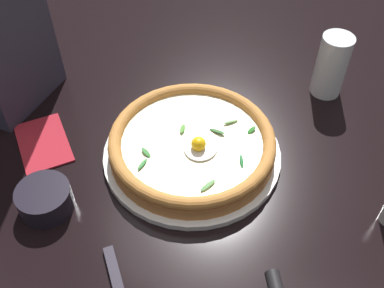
# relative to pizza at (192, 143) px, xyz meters

# --- Properties ---
(ground_plane) EXTENTS (2.40, 2.40, 0.03)m
(ground_plane) POSITION_rel_pizza_xyz_m (-0.05, 0.03, -0.05)
(ground_plane) COLOR black
(ground_plane) RESTS_ON ground
(pizza_plate) EXTENTS (0.33, 0.33, 0.01)m
(pizza_plate) POSITION_rel_pizza_xyz_m (0.00, 0.00, -0.03)
(pizza_plate) COLOR white
(pizza_plate) RESTS_ON ground
(pizza) EXTENTS (0.31, 0.31, 0.06)m
(pizza) POSITION_rel_pizza_xyz_m (0.00, 0.00, 0.00)
(pizza) COLOR #C0783A
(pizza) RESTS_ON pizza_plate
(side_bowl) EXTENTS (0.09, 0.09, 0.04)m
(side_bowl) POSITION_rel_pizza_xyz_m (-0.21, 0.18, -0.01)
(side_bowl) COLOR black
(side_bowl) RESTS_ON ground
(drinking_glass) EXTENTS (0.06, 0.06, 0.14)m
(drinking_glass) POSITION_rel_pizza_xyz_m (0.29, -0.18, 0.02)
(drinking_glass) COLOR silver
(drinking_glass) RESTS_ON ground
(folded_napkin) EXTENTS (0.16, 0.16, 0.01)m
(folded_napkin) POSITION_rel_pizza_xyz_m (-0.09, 0.27, -0.03)
(folded_napkin) COLOR maroon
(folded_napkin) RESTS_ON ground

